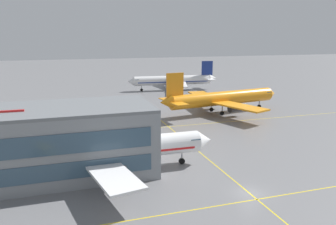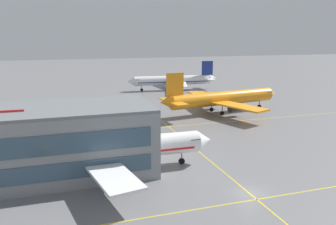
% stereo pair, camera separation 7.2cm
% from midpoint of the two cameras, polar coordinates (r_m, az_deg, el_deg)
% --- Properties ---
extents(ground_plane, '(600.00, 600.00, 0.00)m').
position_cam_midpoint_polar(ground_plane, '(51.81, 13.59, -13.10)').
color(ground_plane, slate).
extents(airliner_front_gate, '(37.11, 32.11, 11.57)m').
position_cam_midpoint_polar(airliner_front_gate, '(56.88, -10.43, -6.25)').
color(airliner_front_gate, white).
rests_on(airliner_front_gate, ground).
extents(airliner_second_row, '(40.40, 34.52, 12.57)m').
position_cam_midpoint_polar(airliner_second_row, '(100.42, 9.05, 2.34)').
color(airliner_second_row, orange).
rests_on(airliner_second_row, ground).
extents(airliner_third_row, '(38.17, 32.78, 11.86)m').
position_cam_midpoint_polar(airliner_third_row, '(141.66, 1.01, 5.44)').
color(airliner_third_row, white).
rests_on(airliner_third_row, ground).
extents(taxiway_markings, '(117.35, 89.03, 0.01)m').
position_cam_midpoint_polar(taxiway_markings, '(66.75, 5.47, -6.77)').
color(taxiway_markings, yellow).
rests_on(taxiway_markings, ground).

